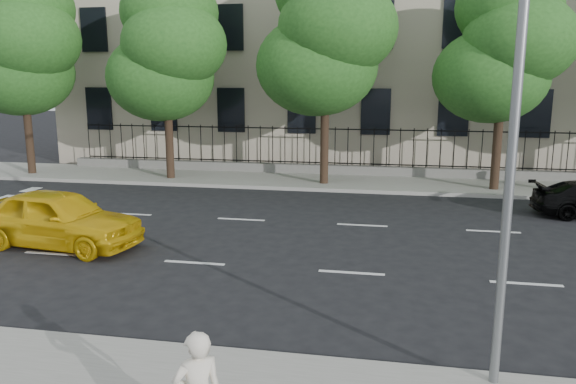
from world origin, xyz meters
name	(u,v)px	position (x,y,z in m)	size (l,w,h in m)	color
ground	(342,315)	(0.00, 0.00, 0.00)	(120.00, 120.00, 0.00)	black
far_sidewalk	(371,183)	(0.00, 14.00, 0.07)	(60.00, 4.00, 0.15)	gray
lane_markings	(358,246)	(0.00, 4.75, 0.01)	(49.60, 4.62, 0.01)	silver
iron_fence	(373,164)	(0.00, 15.70, 0.65)	(30.00, 0.50, 2.20)	slate
street_light	(513,42)	(2.50, -1.77, 5.15)	(0.25, 3.32, 8.05)	slate
tree_a	(23,44)	(-15.96, 13.36, 6.13)	(5.71, 5.31, 9.39)	#382619
tree_b	(168,49)	(-8.96, 13.36, 5.84)	(5.53, 5.12, 8.97)	#382619
tree_c	(327,33)	(-1.96, 13.36, 6.41)	(5.89, 5.50, 9.80)	#382619
tree_d	(505,46)	(5.04, 13.36, 5.84)	(5.34, 4.94, 8.84)	#382619
yellow_taxi	(58,218)	(-8.18, 3.16, 0.81)	(1.91, 4.75, 1.62)	gold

